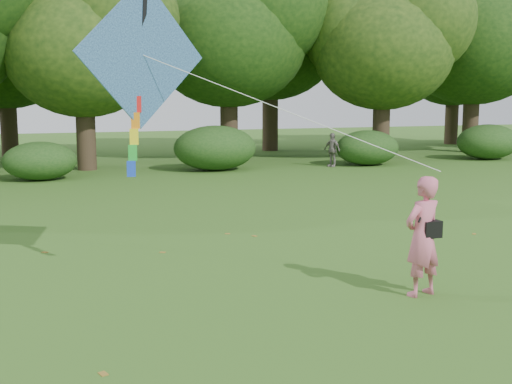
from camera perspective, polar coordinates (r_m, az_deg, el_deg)
name	(u,v)px	position (r m, az deg, el deg)	size (l,w,h in m)	color
ground	(387,308)	(9.64, 11.57, -10.10)	(100.00, 100.00, 0.00)	#265114
man_kite_flyer	(423,236)	(10.14, 14.59, -3.84)	(0.68, 0.44, 1.86)	#D0627D
bystander_right	(332,150)	(28.45, 6.77, 3.75)	(0.87, 0.36, 1.49)	gray
crossbody_bag	(430,228)	(10.15, 15.25, -3.13)	(0.43, 0.20, 0.72)	black
flying_kite	(143,58)	(10.56, -10.05, 11.66)	(5.15, 2.81, 3.13)	#254EA0
tree_line	(156,42)	(31.37, -8.91, 13.02)	(54.70, 15.30, 9.48)	#3A2D1E
shrub_band	(127,153)	(25.72, -11.40, 3.40)	(39.15, 3.22, 1.88)	#264919
fallen_leaves	(192,262)	(12.05, -5.67, -6.17)	(10.71, 13.80, 0.01)	olive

